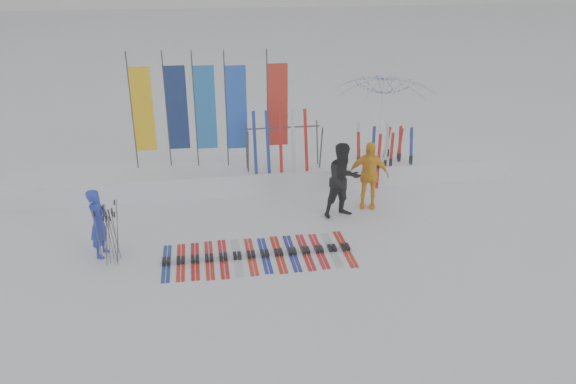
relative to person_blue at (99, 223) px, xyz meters
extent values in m
plane|color=white|center=(4.02, -1.09, -0.78)|extent=(120.00, 120.00, 0.00)
cube|color=white|center=(4.02, 3.51, -0.48)|extent=(14.00, 1.60, 0.60)
imported|color=#1F33B7|center=(0.00, 0.00, 0.00)|extent=(0.50, 0.64, 1.56)
imported|color=black|center=(5.69, 1.10, 0.18)|extent=(1.09, 0.95, 1.92)
imported|color=#FFAF10|center=(6.48, 1.53, 0.11)|extent=(1.12, 0.72, 1.78)
imported|color=white|center=(7.92, 4.90, 0.61)|extent=(3.13, 3.18, 2.78)
cube|color=navy|center=(1.39, -0.60, -0.75)|extent=(0.17, 1.59, 0.07)
cube|color=red|center=(1.69, -0.60, -0.75)|extent=(0.17, 1.60, 0.07)
cube|color=#B5140E|center=(2.00, -0.60, -0.75)|extent=(0.17, 1.61, 0.07)
cube|color=red|center=(2.30, -0.60, -0.75)|extent=(0.17, 1.67, 0.07)
cube|color=#B6140E|center=(2.60, -0.60, -0.75)|extent=(0.17, 1.70, 0.07)
cube|color=#B8BBBF|center=(2.91, -0.60, -0.75)|extent=(0.17, 1.66, 0.07)
cube|color=red|center=(3.21, -0.60, -0.75)|extent=(0.17, 1.64, 0.07)
cube|color=navy|center=(3.52, -0.60, -0.75)|extent=(0.17, 1.57, 0.07)
cube|color=red|center=(3.82, -0.60, -0.75)|extent=(0.17, 1.67, 0.07)
cube|color=navy|center=(4.12, -0.60, -0.75)|extent=(0.17, 1.63, 0.07)
cube|color=#B10E13|center=(4.43, -0.60, -0.75)|extent=(0.17, 1.64, 0.07)
cube|color=red|center=(4.73, -0.60, -0.75)|extent=(0.17, 1.60, 0.07)
cube|color=#AFB2B6|center=(5.03, -0.60, -0.75)|extent=(0.17, 1.60, 0.07)
cube|color=red|center=(5.34, -0.60, -0.75)|extent=(0.17, 1.68, 0.07)
cylinder|color=#595B60|center=(0.32, -0.44, -0.20)|extent=(0.11, 0.10, 1.16)
cylinder|color=#595B60|center=(0.19, -0.43, -0.20)|extent=(0.12, 0.15, 1.16)
cylinder|color=#595B60|center=(-0.01, -0.24, -0.18)|extent=(0.07, 0.08, 1.21)
cylinder|color=#595B60|center=(0.11, 0.15, -0.20)|extent=(0.10, 0.04, 1.17)
cylinder|color=#595B60|center=(0.42, -0.44, -0.16)|extent=(0.16, 0.14, 1.23)
cylinder|color=#595B60|center=(0.23, -0.23, -0.20)|extent=(0.09, 0.03, 1.16)
cylinder|color=#595B60|center=(0.35, -0.28, -0.19)|extent=(0.13, 0.12, 1.19)
cylinder|color=#595B60|center=(-0.02, -0.01, -0.16)|extent=(0.12, 0.04, 1.23)
cylinder|color=#595B60|center=(0.13, -0.24, -0.17)|extent=(0.07, 0.10, 1.22)
cylinder|color=#595B60|center=(0.31, -0.01, -0.21)|extent=(0.03, 0.15, 1.14)
cylinder|color=#595B60|center=(0.24, -0.43, -0.20)|extent=(0.10, 0.05, 1.16)
cylinder|color=#595B60|center=(0.35, 0.19, -0.16)|extent=(0.12, 0.03, 1.24)
cylinder|color=#595B60|center=(0.29, -0.30, -0.16)|extent=(0.14, 0.05, 1.23)
cylinder|color=#383A3F|center=(0.51, 3.81, 1.42)|extent=(0.04, 0.04, 3.20)
cube|color=yellow|center=(0.80, 3.81, 1.47)|extent=(0.55, 0.03, 2.30)
cylinder|color=#383A3F|center=(1.42, 3.82, 1.42)|extent=(0.04, 0.04, 3.20)
cube|color=navy|center=(1.71, 3.82, 1.47)|extent=(0.55, 0.03, 2.30)
cylinder|color=#383A3F|center=(2.19, 3.72, 1.42)|extent=(0.04, 0.04, 3.20)
cube|color=blue|center=(2.48, 3.72, 1.47)|extent=(0.55, 0.03, 2.30)
cylinder|color=#383A3F|center=(3.02, 3.59, 1.42)|extent=(0.04, 0.04, 3.20)
cube|color=blue|center=(3.31, 3.59, 1.47)|extent=(0.55, 0.03, 2.30)
cylinder|color=#383A3F|center=(4.17, 3.70, 1.42)|extent=(0.04, 0.04, 3.20)
cube|color=red|center=(4.46, 3.70, 1.47)|extent=(0.55, 0.03, 2.30)
cylinder|color=#383A3F|center=(3.52, 2.86, 0.44)|extent=(0.04, 0.30, 1.23)
cylinder|color=#383A3F|center=(3.52, 3.36, 0.44)|extent=(0.04, 0.30, 1.23)
cylinder|color=#383A3F|center=(5.52, 2.86, 0.44)|extent=(0.04, 0.30, 1.23)
cylinder|color=#383A3F|center=(5.52, 3.36, 0.44)|extent=(0.04, 0.30, 1.23)
cylinder|color=#383A3F|center=(4.52, 3.11, 1.00)|extent=(2.00, 0.04, 0.04)
cube|color=red|center=(7.96, 3.39, -0.03)|extent=(0.09, 0.04, 1.50)
cube|color=silver|center=(6.82, 3.64, 0.05)|extent=(0.09, 0.03, 1.67)
cube|color=navy|center=(7.17, 3.37, 0.03)|extent=(0.09, 0.03, 1.62)
cube|color=silver|center=(7.38, 2.87, -0.05)|extent=(0.09, 0.04, 1.45)
cube|color=red|center=(7.61, 3.54, -0.01)|extent=(0.09, 0.04, 1.53)
cube|color=red|center=(7.53, 2.83, 0.00)|extent=(0.09, 0.05, 1.57)
cube|color=red|center=(6.68, 3.13, 0.00)|extent=(0.09, 0.03, 1.56)
cube|color=navy|center=(8.11, 2.81, 0.07)|extent=(0.09, 0.03, 1.69)
cube|color=red|center=(7.10, 2.62, 0.04)|extent=(0.09, 0.04, 1.64)
cube|color=red|center=(7.88, 3.12, 0.04)|extent=(0.09, 0.02, 1.65)
cube|color=silver|center=(7.65, 3.48, 0.06)|extent=(0.09, 0.03, 1.68)
camera|label=1|loc=(2.26, -11.34, 5.37)|focal=35.00mm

